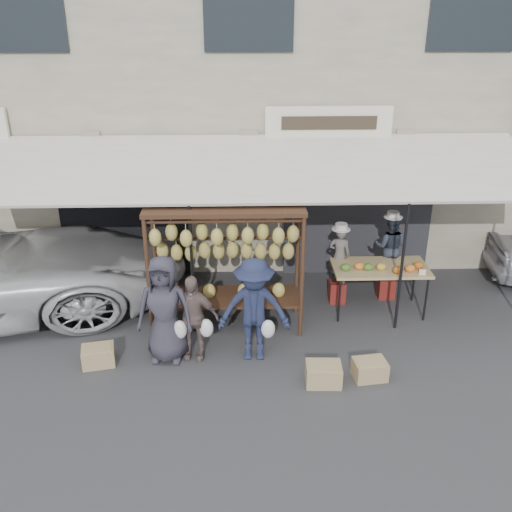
{
  "coord_description": "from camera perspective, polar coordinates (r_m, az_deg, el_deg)",
  "views": [
    {
      "loc": [
        -0.2,
        -7.38,
        5.25
      ],
      "look_at": [
        0.07,
        1.4,
        1.3
      ],
      "focal_mm": 40.0,
      "sensor_mm": 36.0,
      "label": 1
    }
  ],
  "objects": [
    {
      "name": "customer_mid",
      "position": [
        9.02,
        -6.4,
        -6.12
      ],
      "size": [
        0.88,
        0.45,
        1.43
      ],
      "primitive_type": "imported",
      "rotation": [
        0.0,
        0.0,
        -0.13
      ],
      "color": "#6D5A55",
      "rests_on": "ground_plane"
    },
    {
      "name": "awning",
      "position": [
        10.03,
        -0.49,
        8.72
      ],
      "size": [
        10.0,
        2.35,
        2.92
      ],
      "color": "silver",
      "rests_on": "ground_plane"
    },
    {
      "name": "crate_near_a",
      "position": [
        8.74,
        6.76,
        -11.64
      ],
      "size": [
        0.54,
        0.42,
        0.31
      ],
      "primitive_type": "cube",
      "rotation": [
        0.0,
        0.0,
        -0.04
      ],
      "color": "tan",
      "rests_on": "ground_plane"
    },
    {
      "name": "banana_rack",
      "position": [
        9.42,
        -3.08,
        1.18
      ],
      "size": [
        2.6,
        0.9,
        2.24
      ],
      "color": "black",
      "rests_on": "ground_plane"
    },
    {
      "name": "customer_right",
      "position": [
        8.87,
        -0.2,
        -5.43
      ],
      "size": [
        1.13,
        0.67,
        1.73
      ],
      "primitive_type": "imported",
      "rotation": [
        0.0,
        0.0,
        -0.02
      ],
      "color": "#1D2441",
      "rests_on": "ground_plane"
    },
    {
      "name": "vendor_left",
      "position": [
        10.61,
        8.34,
        0.08
      ],
      "size": [
        0.45,
        0.35,
        1.09
      ],
      "primitive_type": "imported",
      "rotation": [
        0.0,
        0.0,
        2.9
      ],
      "color": "#615C59",
      "rests_on": "stool_left"
    },
    {
      "name": "stool_left",
      "position": [
        10.94,
        8.1,
        -3.52
      ],
      "size": [
        0.32,
        0.32,
        0.41
      ],
      "primitive_type": "cube",
      "rotation": [
        0.0,
        0.0,
        0.08
      ],
      "color": "maroon",
      "rests_on": "ground_plane"
    },
    {
      "name": "ground_plane",
      "position": [
        9.06,
        -0.16,
        -11.2
      ],
      "size": [
        90.0,
        90.0,
        0.0
      ],
      "primitive_type": "plane",
      "color": "#2D2D30"
    },
    {
      "name": "shophouse",
      "position": [
        13.97,
        -0.95,
        17.61
      ],
      "size": [
        24.0,
        6.15,
        7.3
      ],
      "color": "#B6AA92",
      "rests_on": "ground_plane"
    },
    {
      "name": "crate_near_b",
      "position": [
        8.96,
        11.3,
        -11.06
      ],
      "size": [
        0.53,
        0.43,
        0.29
      ],
      "primitive_type": "cube",
      "rotation": [
        0.0,
        0.0,
        0.13
      ],
      "color": "tan",
      "rests_on": "ground_plane"
    },
    {
      "name": "stool_right",
      "position": [
        11.26,
        12.85,
        -3.0
      ],
      "size": [
        0.37,
        0.37,
        0.43
      ],
      "primitive_type": "cube",
      "rotation": [
        0.0,
        0.0,
        -0.24
      ],
      "color": "maroon",
      "rests_on": "ground_plane"
    },
    {
      "name": "customer_left",
      "position": [
        8.96,
        -9.11,
        -5.3
      ],
      "size": [
        0.92,
        0.65,
        1.77
      ],
      "primitive_type": "imported",
      "rotation": [
        0.0,
        0.0,
        -0.1
      ],
      "color": "#312F3B",
      "rests_on": "ground_plane"
    },
    {
      "name": "crate_far",
      "position": [
        9.42,
        -15.49,
        -9.59
      ],
      "size": [
        0.56,
        0.47,
        0.3
      ],
      "primitive_type": "cube",
      "rotation": [
        0.0,
        0.0,
        0.2
      ],
      "color": "tan",
      "rests_on": "ground_plane"
    },
    {
      "name": "produce_table",
      "position": [
        10.41,
        12.36,
        -1.26
      ],
      "size": [
        1.7,
        0.9,
        1.04
      ],
      "color": "tan",
      "rests_on": "ground_plane"
    },
    {
      "name": "vendor_right",
      "position": [
        10.92,
        13.25,
        0.91
      ],
      "size": [
        0.72,
        0.63,
        1.24
      ],
      "primitive_type": "imported",
      "rotation": [
        0.0,
        0.0,
        2.83
      ],
      "color": "#2E3544",
      "rests_on": "stool_right"
    }
  ]
}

